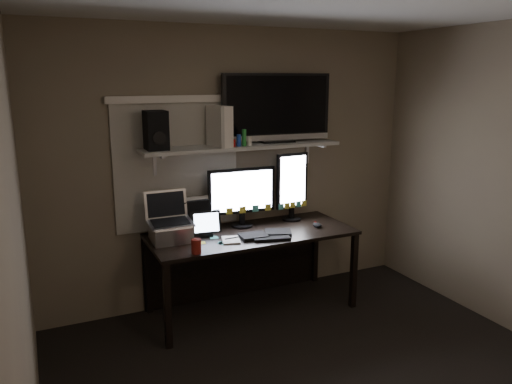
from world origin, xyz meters
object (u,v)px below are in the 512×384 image
tablet (206,224)px  speaker (156,130)px  desk (246,247)px  game_console (219,126)px  keyboard (266,234)px  mouse (317,225)px  cup (196,246)px  laptop (170,218)px  tv (277,108)px  monitor_portrait (292,186)px  monitor_landscape (242,197)px

tablet → speaker: speaker is taller
desk → game_console: bearing=166.5°
keyboard → mouse: (0.54, 0.04, 0.01)m
tablet → cup: (-0.21, -0.37, -0.05)m
cup → game_console: size_ratio=0.33×
keyboard → laptop: laptop is taller
cup → tv: 1.49m
cup → speaker: speaker is taller
desk → tablet: (-0.40, -0.06, 0.29)m
tv → speaker: tv is taller
desk → mouse: (0.61, -0.22, 0.20)m
monitor_portrait → cup: bearing=-160.4°
game_console → keyboard: bearing=-60.3°
mouse → game_console: (-0.83, 0.27, 0.90)m
monitor_landscape → game_console: 0.68m
mouse → cup: cup is taller
desk → monitor_landscape: (-0.00, 0.09, 0.45)m
tablet → mouse: bearing=-2.0°
laptop → speaker: speaker is taller
mouse → tv: tv is taller
monitor_portrait → tv: size_ratio=0.64×
tablet → desk: bearing=15.5°
speaker → monitor_portrait: bearing=0.8°
cup → game_console: game_console is taller
keyboard → cup: size_ratio=4.17×
tv → monitor_portrait: bearing=-7.8°
keyboard → speaker: size_ratio=1.49×
monitor_landscape → speaker: speaker is taller
cup → speaker: 1.01m
cup → tv: size_ratio=0.11×
desk → game_console: size_ratio=5.21×
desk → tablet: tablet is taller
mouse → speaker: size_ratio=0.34×
tv → mouse: bearing=-49.2°
tablet → monitor_landscape: bearing=27.3°
monitor_landscape → cup: 0.82m
keyboard → tv: tv is taller
keyboard → tv: size_ratio=0.46×
tv → desk: bearing=-158.0°
desk → monitor_landscape: size_ratio=2.85×
keyboard → tv: bearing=67.0°
tablet → laptop: bearing=-170.7°
laptop → tv: (1.06, 0.19, 0.86)m
laptop → game_console: 0.88m
laptop → keyboard: bearing=-13.6°
tablet → tv: 1.22m
mouse → speaker: (-1.37, 0.31, 0.89)m
monitor_portrait → game_console: 0.94m
monitor_landscape → desk: bearing=-84.7°
monitor_portrait → speaker: size_ratio=2.06×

